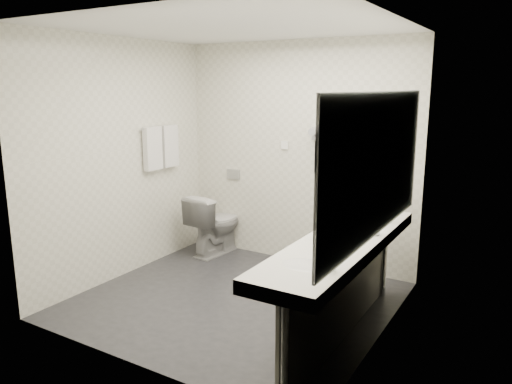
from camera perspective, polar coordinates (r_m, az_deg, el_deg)
The scene contains 30 objects.
floor at distance 4.81m, azimuth -2.51°, elevation -12.46°, with size 2.80×2.80×0.00m, color #27272C.
ceiling at distance 4.39m, azimuth -2.83°, elevation 18.66°, with size 2.80×2.80×0.00m, color white.
wall_back at distance 5.55m, azimuth 4.78°, elevation 4.35°, with size 2.80×2.80×0.00m, color silver.
wall_front at distance 3.45m, azimuth -14.67°, elevation -0.87°, with size 2.80×2.80×0.00m, color silver.
wall_left at distance 5.33m, azimuth -15.36°, elevation 3.63°, with size 2.60×2.60×0.00m, color silver.
wall_right at distance 3.85m, azimuth 14.99°, elevation 0.48°, with size 2.60×2.60×0.00m, color silver.
vanity_counter at distance 3.87m, azimuth 9.85°, elevation -6.15°, with size 0.55×2.20×0.10m, color white.
vanity_panel at distance 4.01m, azimuth 9.97°, elevation -11.97°, with size 0.03×2.15×0.75m, color gray.
vanity_post_near at distance 3.15m, azimuth 3.30°, elevation -18.97°, with size 0.06×0.06×0.75m, color silver.
vanity_post_far at distance 4.92m, azimuth 14.69°, elevation -7.54°, with size 0.06×0.06×0.75m, color silver.
mirror at distance 3.63m, azimuth 14.05°, elevation 3.04°, with size 0.02×2.20×1.05m, color #B2BCC6.
basin_near at distance 3.29m, azimuth 5.73°, elevation -8.72°, with size 0.40×0.31×0.05m, color white.
basin_far at distance 4.45m, azimuth 12.90°, elevation -3.37°, with size 0.40×0.31×0.05m, color white.
faucet_near at distance 3.19m, azimuth 8.97°, elevation -7.79°, with size 0.04×0.04×0.15m, color silver.
faucet_far at distance 4.37m, azimuth 15.39°, elevation -2.56°, with size 0.04×0.04×0.15m, color silver.
soap_bottle_a at distance 3.95m, azimuth 9.89°, elevation -4.14°, with size 0.05×0.05×0.11m, color silver.
soap_bottle_b at distance 3.99m, azimuth 10.93°, elevation -4.05°, with size 0.08×0.08×0.11m, color silver.
glass_left at distance 3.99m, azimuth 13.84°, elevation -4.23°, with size 0.06×0.06×0.10m, color silver.
toilet at distance 5.97m, azimuth -4.79°, elevation -3.69°, with size 0.42×0.73×0.74m, color white.
flush_plate at distance 6.00m, azimuth -2.65°, elevation 2.08°, with size 0.18×0.02×0.12m, color #B2B5BA.
pedal_bin at distance 5.36m, azimuth 4.45°, elevation -8.10°, with size 0.21×0.21×0.29m, color #B2B5BA.
bin_lid at distance 5.31m, azimuth 4.48°, elevation -6.54°, with size 0.21×0.21×0.01m, color #B2B5BA.
towel_rail at distance 5.65m, azimuth -11.14°, elevation 7.37°, with size 0.02×0.02×0.62m, color silver.
towel_near at distance 5.56m, azimuth -11.94°, elevation 4.98°, with size 0.07×0.24×0.48m, color white.
towel_far at distance 5.77m, azimuth -10.05°, elevation 5.31°, with size 0.07×0.24×0.48m, color white.
dryer_cradle at distance 5.39m, azimuth 7.08°, elevation 6.75°, with size 0.10×0.04×0.14m, color #939297.
dryer_barrel at distance 5.32m, azimuth 6.79°, elevation 7.01°, with size 0.08×0.08×0.14m, color #939297.
dryer_cord at distance 5.40m, azimuth 6.95°, elevation 4.10°, with size 0.02×0.02×0.35m, color black.
switch_plate_a at distance 5.59m, azimuth 3.35°, elevation 5.47°, with size 0.09×0.02×0.09m, color white.
switch_plate_b at distance 5.31m, azimuth 10.09°, elevation 4.94°, with size 0.09×0.02×0.09m, color white.
Camera 1 is at (2.41, -3.64, 2.01)m, focal length 34.34 mm.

